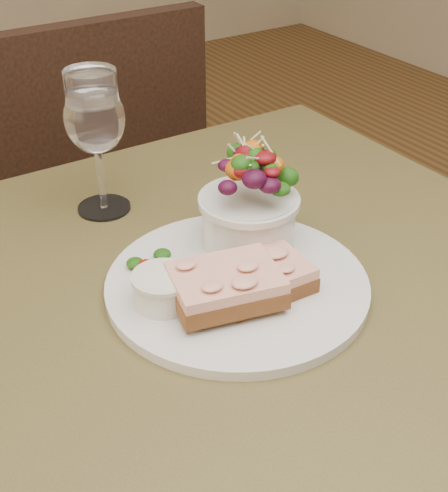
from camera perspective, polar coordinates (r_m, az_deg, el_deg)
cafe_table at (r=0.83m, az=1.18°, el=-9.22°), size 0.80×0.80×0.75m
chair_far at (r=1.62m, az=-11.21°, el=-1.96°), size 0.42×0.42×0.90m
dinner_plate at (r=0.76m, az=1.10°, el=-3.23°), size 0.29×0.29×0.01m
sandwich_front at (r=0.74m, az=3.03°, el=-2.62°), size 0.11×0.08×0.03m
sandwich_back at (r=0.71m, az=0.14°, el=-3.27°), size 0.13×0.11×0.03m
ramekin at (r=0.71m, az=-5.09°, el=-3.48°), size 0.06×0.06×0.04m
salad_bowl at (r=0.79m, az=2.10°, el=4.00°), size 0.11×0.11×0.13m
garnish at (r=0.77m, az=-6.05°, el=-1.65°), size 0.05×0.04×0.02m
wine_glass at (r=0.87m, az=-10.70°, el=10.09°), size 0.08×0.08×0.18m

